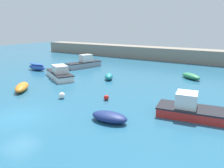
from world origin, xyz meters
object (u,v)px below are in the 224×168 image
object	(u,v)px
mooring_buoy_white	(62,95)
mooring_buoy_red	(106,98)
rowboat_white_midwater	(191,76)
cabin_cruiser_white	(189,109)
fishing_dinghy_green	(109,76)
open_tender_yellow	(22,87)
rowboat_with_red_cover	(37,67)
motorboat_with_cabin	(60,73)
rowboat_blue_near	(109,117)
motorboat_grey_hull	(84,63)

from	to	relation	value
mooring_buoy_white	mooring_buoy_red	xyz separation A→B (m)	(3.79, 1.91, -0.06)
rowboat_white_midwater	cabin_cruiser_white	bearing A→B (deg)	140.14
rowboat_white_midwater	fishing_dinghy_green	world-z (taller)	fishing_dinghy_green
open_tender_yellow	mooring_buoy_red	xyz separation A→B (m)	(9.25, 2.35, -0.15)
cabin_cruiser_white	mooring_buoy_red	world-z (taller)	cabin_cruiser_white
rowboat_white_midwater	fishing_dinghy_green	size ratio (longest dim) A/B	1.37
mooring_buoy_white	mooring_buoy_red	world-z (taller)	mooring_buoy_white
rowboat_with_red_cover	mooring_buoy_white	bearing A→B (deg)	148.09
motorboat_with_cabin	cabin_cruiser_white	xyz separation A→B (m)	(17.52, -3.66, -0.02)
rowboat_blue_near	rowboat_white_midwater	bearing A→B (deg)	-100.33
cabin_cruiser_white	fishing_dinghy_green	world-z (taller)	cabin_cruiser_white
open_tender_yellow	rowboat_white_midwater	size ratio (longest dim) A/B	0.99
mooring_buoy_white	fishing_dinghy_green	bearing A→B (deg)	93.14
rowboat_white_midwater	fishing_dinghy_green	distance (m)	10.68
mooring_buoy_white	motorboat_with_cabin	bearing A→B (deg)	137.33
rowboat_blue_near	motorboat_with_cabin	world-z (taller)	motorboat_with_cabin
open_tender_yellow	mooring_buoy_red	bearing A→B (deg)	62.65
motorboat_grey_hull	mooring_buoy_red	bearing A→B (deg)	60.43
open_tender_yellow	cabin_cruiser_white	size ratio (longest dim) A/B	0.63
rowboat_blue_near	mooring_buoy_red	distance (m)	4.70
rowboat_blue_near	mooring_buoy_red	bearing A→B (deg)	-57.50
rowboat_white_midwater	mooring_buoy_red	size ratio (longest dim) A/B	6.80
cabin_cruiser_white	rowboat_white_midwater	bearing A→B (deg)	93.39
motorboat_grey_hull	open_tender_yellow	size ratio (longest dim) A/B	1.94
rowboat_blue_near	open_tender_yellow	distance (m)	12.16
motorboat_with_cabin	mooring_buoy_white	xyz separation A→B (m)	(6.31, -5.82, -0.34)
rowboat_blue_near	motorboat_grey_hull	size ratio (longest dim) A/B	0.45
rowboat_blue_near	mooring_buoy_red	xyz separation A→B (m)	(-2.83, 3.75, -0.11)
rowboat_white_midwater	motorboat_with_cabin	bearing A→B (deg)	68.89
rowboat_blue_near	cabin_cruiser_white	bearing A→B (deg)	-143.57
open_tender_yellow	cabin_cruiser_white	distance (m)	16.88
motorboat_grey_hull	mooring_buoy_red	world-z (taller)	motorboat_grey_hull
rowboat_blue_near	cabin_cruiser_white	xyz separation A→B (m)	(4.60, 3.99, 0.27)
motorboat_with_cabin	rowboat_with_red_cover	bearing A→B (deg)	12.84
rowboat_blue_near	rowboat_white_midwater	distance (m)	16.76
open_tender_yellow	rowboat_with_red_cover	world-z (taller)	rowboat_with_red_cover
rowboat_white_midwater	cabin_cruiser_white	distance (m)	13.01
cabin_cruiser_white	mooring_buoy_red	distance (m)	7.44
mooring_buoy_red	motorboat_with_cabin	bearing A→B (deg)	158.83
cabin_cruiser_white	mooring_buoy_white	bearing A→B (deg)	-178.67
rowboat_white_midwater	mooring_buoy_red	bearing A→B (deg)	107.95
motorboat_grey_hull	rowboat_with_red_cover	size ratio (longest dim) A/B	1.84
open_tender_yellow	rowboat_white_midwater	distance (m)	20.56
rowboat_blue_near	motorboat_grey_hull	xyz separation A→B (m)	(-15.16, 15.42, 0.35)
rowboat_with_red_cover	cabin_cruiser_white	distance (m)	25.07
motorboat_with_cabin	open_tender_yellow	bearing A→B (deg)	126.25
rowboat_blue_near	cabin_cruiser_white	distance (m)	6.09
rowboat_with_red_cover	open_tender_yellow	bearing A→B (deg)	131.91
open_tender_yellow	mooring_buoy_white	xyz separation A→B (m)	(5.47, 0.44, -0.09)
open_tender_yellow	rowboat_white_midwater	bearing A→B (deg)	96.38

